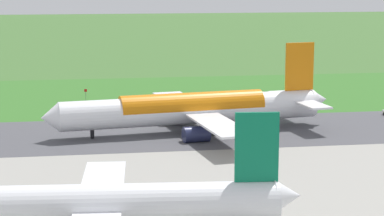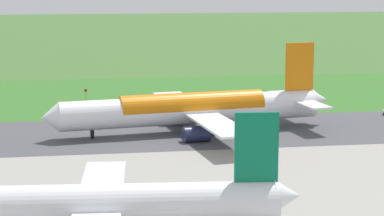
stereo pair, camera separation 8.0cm
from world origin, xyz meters
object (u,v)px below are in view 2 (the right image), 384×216
(airliner_parked_mid, at_px, (92,204))
(airliner_main, at_px, (194,109))
(no_stopping_sign, at_px, (86,94))
(traffic_cone_orange, at_px, (62,105))

(airliner_parked_mid, bearing_deg, airliner_main, -110.63)
(airliner_parked_mid, xyz_separation_m, no_stopping_sign, (0.12, -85.57, -2.00))
(airliner_main, distance_m, airliner_parked_mid, 54.28)
(airliner_main, relative_size, traffic_cone_orange, 98.31)
(airliner_main, xyz_separation_m, no_stopping_sign, (19.25, -34.77, -2.62))
(airliner_parked_mid, height_order, traffic_cone_orange, airliner_parked_mid)
(traffic_cone_orange, bearing_deg, airliner_main, 128.64)
(airliner_main, relative_size, airliner_parked_mid, 1.16)
(airliner_main, xyz_separation_m, traffic_cone_orange, (24.43, -30.56, -4.08))
(airliner_main, height_order, no_stopping_sign, airliner_main)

